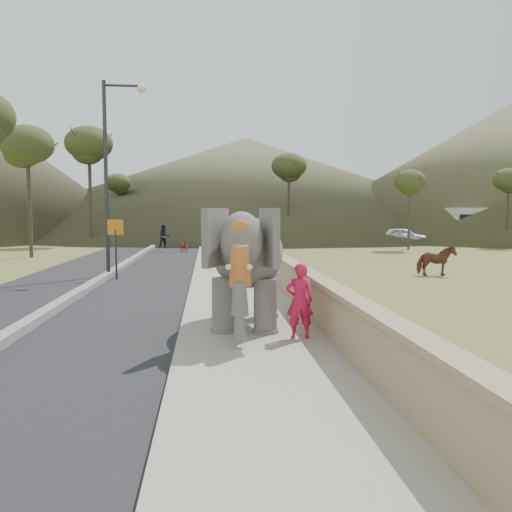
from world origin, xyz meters
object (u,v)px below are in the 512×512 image
(cow, at_px, (436,261))
(motorcyclist, at_px, (174,241))
(elephant_and_man, at_px, (248,268))
(lamppost, at_px, (113,159))

(cow, distance_m, motorcyclist, 18.46)
(elephant_and_man, distance_m, motorcyclist, 23.35)
(cow, height_order, elephant_and_man, elephant_and_man)
(cow, bearing_deg, lamppost, 87.47)
(lamppost, bearing_deg, cow, -4.45)
(cow, bearing_deg, motorcyclist, 41.74)
(elephant_and_man, bearing_deg, cow, 45.91)
(lamppost, xyz_separation_m, cow, (13.38, -1.04, -4.23))
(lamppost, height_order, elephant_and_man, lamppost)
(cow, xyz_separation_m, elephant_and_man, (-8.67, -8.95, 0.77))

